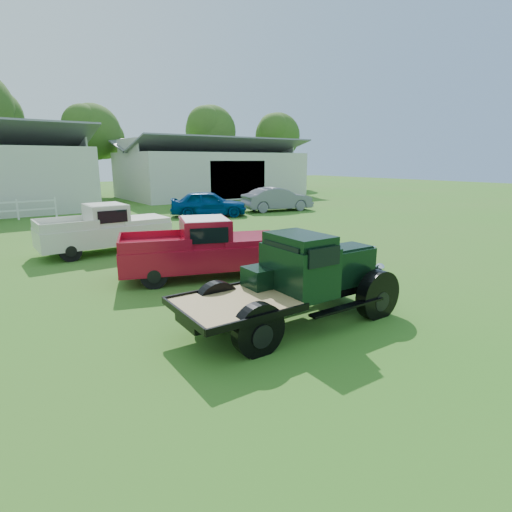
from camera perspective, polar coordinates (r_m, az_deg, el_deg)
ground at (r=9.18m, az=3.46°, el=-7.99°), size 120.00×120.00×0.00m
shed_right at (r=38.80m, az=-6.28°, el=12.35°), size 16.80×9.20×5.20m
tree_c at (r=40.93m, az=-22.13°, el=14.19°), size 5.40×5.40×9.00m
tree_d at (r=46.88m, az=-6.43°, el=15.48°), size 6.00×6.00×10.00m
tree_e at (r=49.79m, az=3.07°, el=15.14°), size 5.70×5.70×9.50m
vintage_flatbed at (r=8.32m, az=5.61°, el=-3.38°), size 4.89×2.11×1.91m
red_pickup at (r=11.74m, az=-7.70°, el=1.21°), size 5.18×3.43×1.76m
white_pickup at (r=15.88m, az=-20.82°, el=3.66°), size 4.79×1.87×1.76m
misc_car_blue at (r=24.69m, az=-6.78°, el=7.46°), size 4.90×3.82×1.56m
misc_car_grey at (r=27.26m, az=3.08°, el=8.10°), size 4.99×2.64×1.56m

